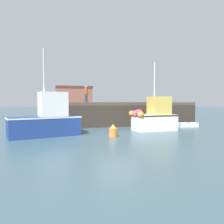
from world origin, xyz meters
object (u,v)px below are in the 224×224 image
(rowboat, at_px, (188,125))
(dockworker, at_px, (86,94))
(fishing_boat_near_left, at_px, (47,120))
(fishing_boat_near_right, at_px, (154,117))
(mooring_buoy_foreground, at_px, (113,131))

(rowboat, height_order, dockworker, dockworker)
(fishing_boat_near_left, xyz_separation_m, rowboat, (10.93, 2.10, -0.80))
(fishing_boat_near_left, height_order, fishing_boat_near_right, fishing_boat_near_left)
(fishing_boat_near_right, bearing_deg, fishing_boat_near_left, -174.21)
(rowboat, height_order, mooring_buoy_foreground, mooring_buoy_foreground)
(rowboat, relative_size, dockworker, 0.92)
(rowboat, xyz_separation_m, mooring_buoy_foreground, (-7.19, -3.26, 0.16))
(fishing_boat_near_right, bearing_deg, mooring_buoy_foreground, -151.78)
(fishing_boat_near_right, distance_m, mooring_buoy_foreground, 4.07)
(fishing_boat_near_left, distance_m, dockworker, 10.19)
(rowboat, bearing_deg, dockworker, 135.23)
(rowboat, distance_m, dockworker, 10.61)
(rowboat, xyz_separation_m, dockworker, (-7.29, 7.23, 2.69))
(fishing_boat_near_right, relative_size, dockworker, 2.80)
(fishing_boat_near_left, relative_size, mooring_buoy_foreground, 7.04)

